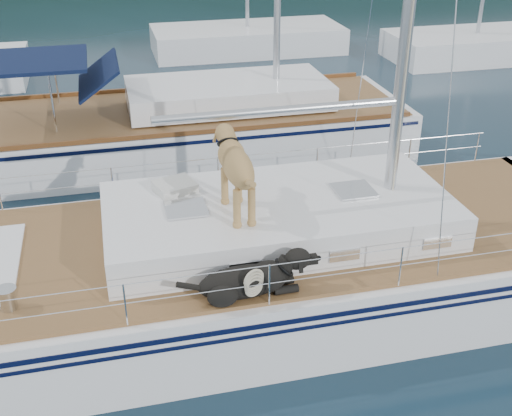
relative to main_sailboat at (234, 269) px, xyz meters
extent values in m
plane|color=black|center=(-0.09, 0.01, -0.69)|extent=(120.00, 120.00, 0.00)
cube|color=white|center=(-0.09, 0.01, -0.19)|extent=(12.00, 3.80, 1.40)
cube|color=olive|center=(-0.09, 0.01, 0.54)|extent=(11.52, 3.50, 0.06)
cube|color=white|center=(0.71, 0.01, 0.85)|extent=(5.20, 2.50, 0.55)
cylinder|color=silver|center=(0.71, 0.01, 2.52)|extent=(3.60, 0.12, 0.12)
cylinder|color=silver|center=(-0.09, -1.74, 1.13)|extent=(10.56, 0.01, 0.01)
cylinder|color=silver|center=(-0.09, 1.76, 1.13)|extent=(10.56, 0.01, 0.01)
cube|color=blue|center=(-1.21, 1.31, 0.59)|extent=(0.65, 0.52, 0.04)
cube|color=silver|center=(-0.76, 0.66, 1.20)|extent=(0.71, 0.64, 0.15)
torus|color=beige|center=(-0.08, -1.71, 0.93)|extent=(0.39, 0.24, 0.38)
cylinder|color=silver|center=(-3.13, -1.08, 0.70)|extent=(0.25, 0.25, 0.27)
cube|color=white|center=(0.04, 6.48, -0.24)|extent=(11.00, 3.50, 1.30)
cube|color=olive|center=(0.04, 6.48, 0.41)|extent=(10.56, 3.29, 0.06)
cube|color=white|center=(1.24, 6.48, 0.76)|extent=(4.80, 2.30, 0.55)
cube|color=#0E1A3C|center=(-3.16, 6.48, 1.81)|extent=(2.40, 2.30, 0.08)
cube|color=white|center=(3.91, 16.01, -0.29)|extent=(7.20, 3.00, 1.10)
cube|color=white|center=(11.91, 13.01, -0.29)|extent=(6.40, 3.00, 1.10)
camera|label=1|loc=(-1.64, -8.25, 5.47)|focal=45.00mm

